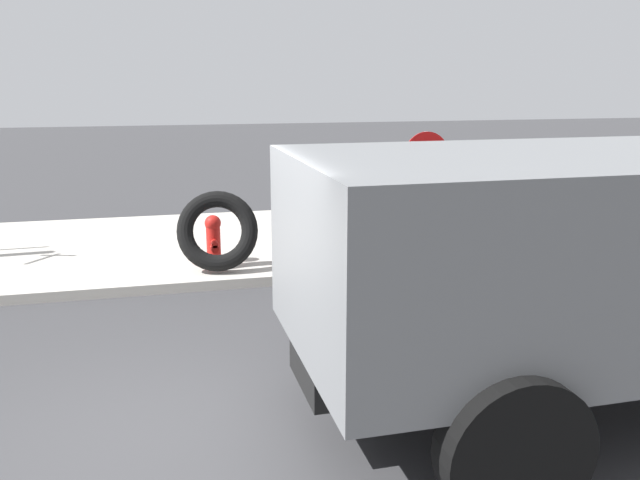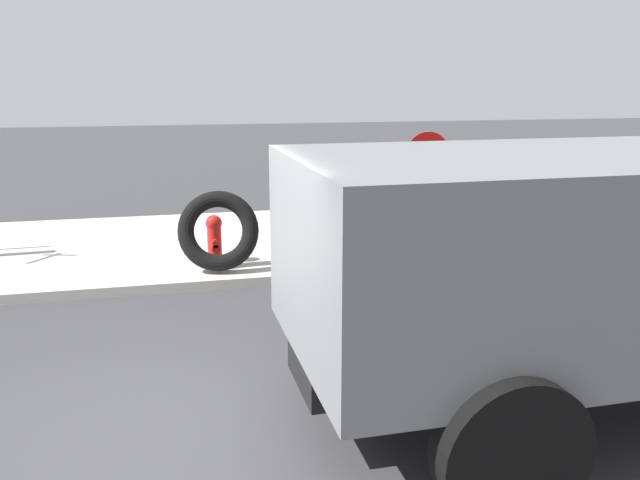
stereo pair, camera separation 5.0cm
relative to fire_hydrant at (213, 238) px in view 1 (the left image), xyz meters
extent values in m
plane|color=#38383A|center=(-0.92, -4.97, -0.56)|extent=(80.00, 80.00, 0.00)
cube|color=#BCB7AD|center=(-0.92, 1.53, -0.48)|extent=(36.00, 5.00, 0.15)
cylinder|color=red|center=(0.00, 0.01, -0.12)|extent=(0.22, 0.22, 0.58)
sphere|color=red|center=(0.00, 0.01, 0.23)|extent=(0.26, 0.26, 0.26)
cylinder|color=red|center=(0.00, -0.19, -0.05)|extent=(0.10, 0.18, 0.10)
cylinder|color=red|center=(0.00, 0.21, -0.05)|extent=(0.10, 0.18, 0.10)
cylinder|color=red|center=(0.00, -0.19, -0.12)|extent=(0.12, 0.18, 0.12)
torus|color=black|center=(0.03, -0.46, 0.21)|extent=(1.30, 0.81, 1.24)
cylinder|color=gray|center=(3.45, -0.18, 0.60)|extent=(0.06, 0.06, 2.02)
cylinder|color=red|center=(3.45, -0.22, 1.23)|extent=(0.76, 0.02, 0.76)
cube|color=slate|center=(2.66, -5.36, 1.04)|extent=(4.83, 2.56, 1.60)
cylinder|color=black|center=(1.45, -4.13, -0.01)|extent=(1.10, 0.31, 1.10)
cylinder|color=black|center=(1.48, -6.63, -0.01)|extent=(1.10, 0.31, 1.10)
camera|label=1|loc=(-0.74, -10.19, 2.44)|focal=36.97mm
camera|label=2|loc=(-0.69, -10.20, 2.44)|focal=36.97mm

